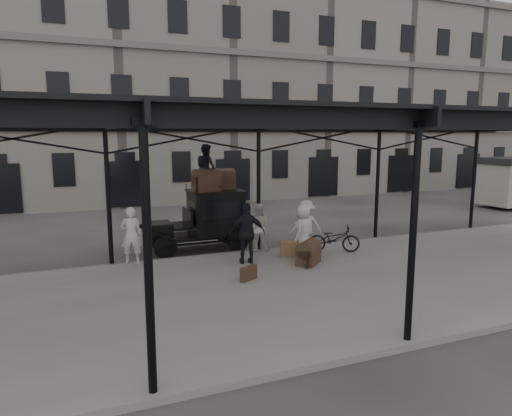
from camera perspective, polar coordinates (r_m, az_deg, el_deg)
The scene contains 18 objects.
ground at distance 14.54m, azimuth 3.33°, elevation -7.50°, with size 120.00×120.00×0.00m, color #383533.
platform at distance 12.83m, azimuth 7.20°, elevation -9.52°, with size 28.00×8.00×0.15m, color slate.
canopy at distance 12.41m, azimuth 6.99°, elevation 11.08°, with size 22.50×9.00×4.74m.
building_frontage at distance 31.29m, azimuth -11.21°, elevation 14.19°, with size 64.00×8.00×14.00m, color slate.
taxi at distance 16.65m, azimuth -6.12°, elevation -1.14°, with size 3.65×1.55×2.18m.
porter_left at distance 14.80m, azimuth -15.34°, elevation -3.30°, with size 0.66×0.43×1.81m, color beige.
porter_midleft at distance 15.84m, azimuth 0.23°, elevation -2.42°, with size 0.81×0.63×1.67m, color beige.
porter_centre at distance 15.30m, azimuth 5.98°, elevation -2.77°, with size 0.85×0.55×1.74m, color beige.
porter_official at distance 14.30m, azimuth -1.11°, elevation -3.15°, with size 1.13×0.47×1.94m, color black.
porter_right at distance 15.99m, azimuth 6.28°, elevation -2.19°, with size 1.14×0.66×1.77m, color beige.
bicycle at distance 15.99m, azimuth 9.71°, elevation -3.80°, with size 0.62×1.77×0.93m, color black.
porter_roof at distance 16.33m, azimuth -6.24°, elevation 5.06°, with size 0.81×0.63×1.67m, color black.
steamer_trunk_roof_near at distance 16.21m, azimuth -6.23°, elevation 3.26°, with size 0.91×0.56×0.67m, color #412A1E, non-canonical shape.
steamer_trunk_roof_far at distance 16.86m, azimuth -4.19°, elevation 3.45°, with size 0.86×0.53×0.63m, color #412A1E, non-canonical shape.
steamer_trunk_platform at distance 14.42m, azimuth 6.60°, elevation -5.75°, with size 0.88×0.54×0.65m, color #412A1E, non-canonical shape.
wicker_hamper at distance 15.34m, azimuth 4.20°, elevation -5.08°, with size 0.60×0.45×0.50m, color olive.
suitcase_upright at distance 14.76m, azimuth 5.95°, elevation -5.77°, with size 0.15×0.60×0.45m, color #412A1E.
suitcase_flat at distance 12.82m, azimuth -0.92°, elevation -8.16°, with size 0.60×0.15×0.40m, color #412A1E.
Camera 1 is at (-5.98, -12.58, 4.17)m, focal length 32.00 mm.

